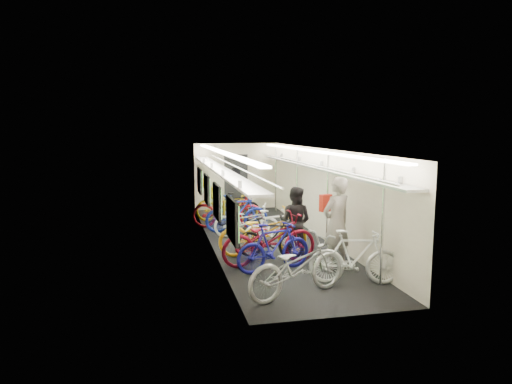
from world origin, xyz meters
name	(u,v)px	position (x,y,z in m)	size (l,w,h in m)	color
train_car_shell	(249,176)	(-0.36, 0.71, 1.66)	(10.00, 10.00, 10.00)	black
bicycle_0	(297,266)	(-0.44, -3.99, 0.54)	(0.71, 2.04, 1.07)	#A3A2A7
bicycle_1	(274,247)	(-0.48, -2.52, 0.51)	(0.48, 1.70, 1.02)	navy
bicycle_2	(269,239)	(-0.47, -2.07, 0.56)	(0.75, 2.14, 1.13)	maroon
bicycle_3	(270,238)	(-0.32, -1.58, 0.47)	(0.44, 1.55, 0.93)	black
bicycle_4	(263,232)	(-0.42, -1.30, 0.55)	(0.73, 2.10, 1.10)	#EEAA16
bicycle_5	(273,229)	(-0.07, -0.85, 0.50)	(0.47, 1.65, 0.99)	white
bicycle_6	(247,221)	(-0.49, 0.39, 0.47)	(0.62, 1.78, 0.94)	silver
bicycle_7	(237,213)	(-0.62, 1.20, 0.54)	(0.51, 1.80, 1.08)	#1A299C
bicycle_8	(227,209)	(-0.79, 1.80, 0.55)	(0.73, 2.11, 1.11)	maroon
bicycle_9	(238,208)	(-0.40, 2.30, 0.50)	(0.47, 1.68, 1.01)	black
bicycle_10	(227,205)	(-0.65, 2.81, 0.52)	(0.70, 2.00, 1.05)	gold
bicycle_11	(355,257)	(0.81, -3.62, 0.52)	(0.49, 1.74, 1.04)	white
passenger_near	(337,223)	(0.83, -2.63, 0.97)	(0.71, 0.46, 1.94)	gray
passenger_mid	(295,221)	(0.27, -1.49, 0.80)	(0.78, 0.61, 1.61)	black
backpack	(326,203)	(0.85, -1.90, 1.28)	(0.26, 0.14, 0.38)	#AF1E11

